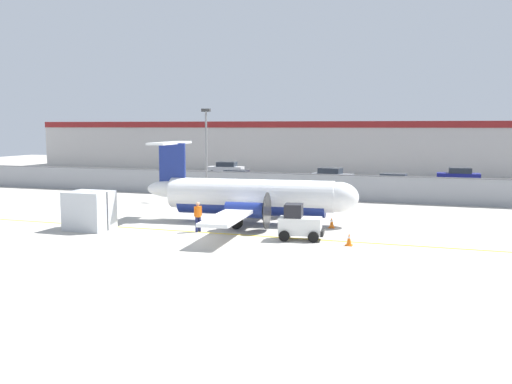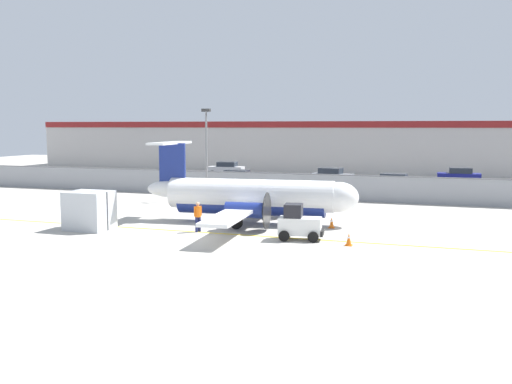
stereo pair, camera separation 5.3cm
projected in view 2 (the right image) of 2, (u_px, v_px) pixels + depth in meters
name	position (u px, v px, depth m)	size (l,w,h in m)	color
ground_plane	(228.00, 234.00, 31.33)	(140.00, 140.00, 0.01)	#ADA89E
perimeter_fence	(300.00, 185.00, 46.27)	(98.00, 0.10, 2.10)	gray
parking_lot_strip	(328.00, 185.00, 57.21)	(98.00, 17.00, 0.12)	#38383A
background_building	(357.00, 146.00, 74.24)	(91.00, 8.10, 6.50)	#BCB7B2
commuter_airplane	(254.00, 197.00, 34.69)	(13.36, 16.08, 4.92)	white
baggage_tug	(299.00, 224.00, 29.69)	(2.45, 1.63, 1.88)	silver
ground_crew_worker	(198.00, 215.00, 31.86)	(0.46, 0.53, 1.70)	#191E4C
cargo_container	(89.00, 210.00, 32.62)	(2.44, 2.03, 2.20)	#B7BCC1
traffic_cone_near_left	(305.00, 220.00, 34.21)	(0.36, 0.36, 0.64)	orange
traffic_cone_near_right	(332.00, 223.00, 33.17)	(0.36, 0.36, 0.64)	orange
traffic_cone_far_left	(349.00, 239.00, 28.27)	(0.36, 0.36, 0.64)	orange
parked_car_0	(226.00, 169.00, 67.40)	(4.33, 2.27, 1.58)	silver
parked_car_1	(238.00, 178.00, 55.04)	(4.23, 2.06, 1.58)	red
parked_car_2	(332.00, 176.00, 57.49)	(4.39, 2.44, 1.58)	slate
parked_car_3	(392.00, 182.00, 50.88)	(4.31, 2.24, 1.58)	gray
parked_car_4	(459.00, 176.00, 57.92)	(4.24, 2.09, 1.58)	navy
apron_light_pole	(206.00, 146.00, 45.25)	(0.70, 0.30, 7.27)	slate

